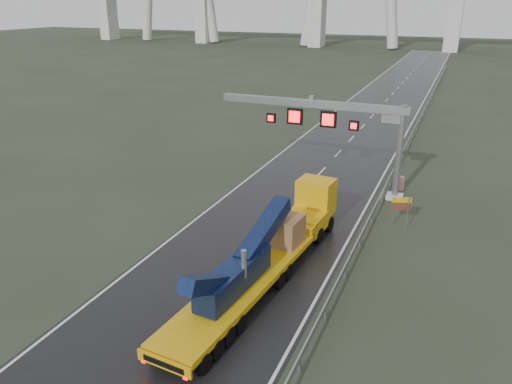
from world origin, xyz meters
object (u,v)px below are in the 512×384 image
at_px(sign_gantry, 337,121).
at_px(heavy_haul_truck, 275,243).
at_px(exit_sign_pair, 401,206).
at_px(striped_barrier, 399,183).

xyz_separation_m(sign_gantry, heavy_haul_truck, (0.03, -13.43, -4.04)).
bearing_deg(heavy_haul_truck, exit_sign_pair, 60.14).
bearing_deg(striped_barrier, heavy_haul_truck, -101.54).
xyz_separation_m(sign_gantry, striped_barrier, (4.83, 1.99, -5.03)).
height_order(heavy_haul_truck, exit_sign_pair, heavy_haul_truck).
distance_m(heavy_haul_truck, exit_sign_pair, 10.13).
height_order(sign_gantry, heavy_haul_truck, sign_gantry).
relative_size(sign_gantry, striped_barrier, 12.71).
bearing_deg(exit_sign_pair, heavy_haul_truck, -142.99).
relative_size(heavy_haul_truck, striped_barrier, 14.91).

